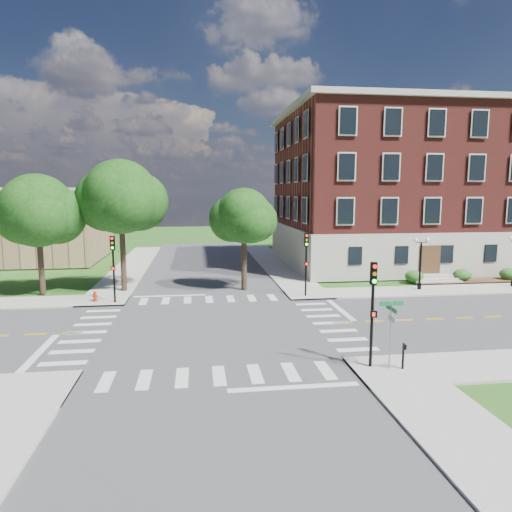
{
  "coord_description": "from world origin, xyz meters",
  "views": [
    {
      "loc": [
        -0.89,
        -26.28,
        8.0
      ],
      "look_at": [
        3.57,
        7.43,
        3.2
      ],
      "focal_mm": 32.0,
      "sensor_mm": 36.0,
      "label": 1
    }
  ],
  "objects": [
    {
      "name": "twin_lamp_west",
      "position": [
        17.1,
        8.11,
        2.52
      ],
      "size": [
        1.36,
        0.36,
        4.23
      ],
      "color": "black",
      "rests_on": "ground"
    },
    {
      "name": "stop_bar_east",
      "position": [
        8.8,
        3.0,
        0.0
      ],
      "size": [
        0.4,
        5.5,
        0.0
      ],
      "primitive_type": "cube",
      "color": "silver",
      "rests_on": "ground"
    },
    {
      "name": "tree_d",
      "position": [
        2.94,
        10.22,
        6.07
      ],
      "size": [
        4.46,
        4.46,
        8.21
      ],
      "color": "black",
      "rests_on": "ground"
    },
    {
      "name": "tree_b",
      "position": [
        -12.81,
        10.33,
        6.57
      ],
      "size": [
        5.58,
        5.58,
        9.26
      ],
      "color": "black",
      "rests_on": "ground"
    },
    {
      "name": "road_ew",
      "position": [
        0.0,
        0.0,
        0.01
      ],
      "size": [
        90.0,
        12.0,
        0.01
      ],
      "primitive_type": "cube",
      "color": "#3D3D3F",
      "rests_on": "ground"
    },
    {
      "name": "traffic_signal_nw",
      "position": [
        -6.75,
        6.75,
        3.19
      ],
      "size": [
        0.35,
        0.39,
        4.8
      ],
      "color": "black",
      "rests_on": "ground"
    },
    {
      "name": "street_sign_pole",
      "position": [
        7.63,
        -7.63,
        2.31
      ],
      "size": [
        1.1,
        1.1,
        3.1
      ],
      "color": "gray",
      "rests_on": "ground"
    },
    {
      "name": "sidewalk_nw",
      "position": [
        -15.38,
        15.38,
        0.06
      ],
      "size": [
        34.0,
        34.0,
        0.12
      ],
      "color": "#9E9B93",
      "rests_on": "ground"
    },
    {
      "name": "road_ns",
      "position": [
        0.0,
        0.0,
        0.01
      ],
      "size": [
        12.0,
        90.0,
        0.01
      ],
      "primitive_type": "cube",
      "color": "#3D3D3F",
      "rests_on": "ground"
    },
    {
      "name": "fire_hydrant",
      "position": [
        -8.22,
        7.23,
        0.46
      ],
      "size": [
        0.35,
        0.35,
        0.75
      ],
      "color": "#971E0B",
      "rests_on": "ground"
    },
    {
      "name": "tree_c",
      "position": [
        -6.69,
        10.75,
        7.59
      ],
      "size": [
        5.84,
        5.84,
        10.41
      ],
      "color": "black",
      "rests_on": "ground"
    },
    {
      "name": "shrub_row",
      "position": [
        27.0,
        10.8,
        0.0
      ],
      "size": [
        18.0,
        2.0,
        1.3
      ],
      "primitive_type": null,
      "color": "#1E531B",
      "rests_on": "ground"
    },
    {
      "name": "secondary_building",
      "position": [
        -22.0,
        30.0,
        4.28
      ],
      "size": [
        20.4,
        15.4,
        8.3
      ],
      "color": "#87694A",
      "rests_on": "ground"
    },
    {
      "name": "push_button_post",
      "position": [
        8.2,
        -7.78,
        0.8
      ],
      "size": [
        0.14,
        0.21,
        1.2
      ],
      "color": "black",
      "rests_on": "ground"
    },
    {
      "name": "traffic_signal_ne",
      "position": [
        7.34,
        7.0,
        3.19
      ],
      "size": [
        0.32,
        0.35,
        4.8
      ],
      "color": "black",
      "rests_on": "ground"
    },
    {
      "name": "traffic_signal_se",
      "position": [
        6.88,
        -7.29,
        3.19
      ],
      "size": [
        0.38,
        0.45,
        4.8
      ],
      "color": "black",
      "rests_on": "ground"
    },
    {
      "name": "ground",
      "position": [
        0.0,
        0.0,
        0.0
      ],
      "size": [
        160.0,
        160.0,
        0.0
      ],
      "primitive_type": "plane",
      "color": "#235618",
      "rests_on": "ground"
    },
    {
      "name": "main_building",
      "position": [
        24.0,
        21.99,
        8.34
      ],
      "size": [
        30.6,
        22.4,
        16.5
      ],
      "color": "#9E9A8B",
      "rests_on": "ground"
    },
    {
      "name": "crosswalk_east",
      "position": [
        7.2,
        0.0,
        0.0
      ],
      "size": [
        2.2,
        10.2,
        0.02
      ],
      "primitive_type": null,
      "color": "silver",
      "rests_on": "ground"
    },
    {
      "name": "sidewalk_ne",
      "position": [
        15.38,
        15.38,
        0.06
      ],
      "size": [
        34.0,
        34.0,
        0.12
      ],
      "color": "#9E9B93",
      "rests_on": "ground"
    }
  ]
}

